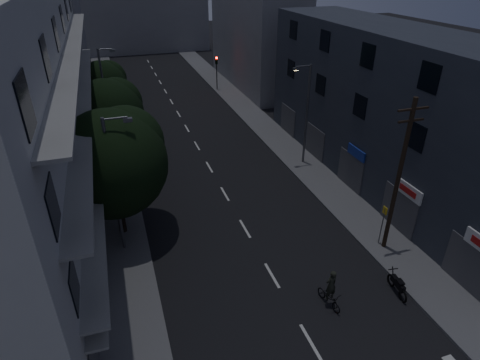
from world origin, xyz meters
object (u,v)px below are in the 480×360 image
cyclist (330,294)px  utility_pole (399,175)px  bus_stop_sign (383,219)px  motorcycle (397,285)px

cyclist → utility_pole: bearing=18.8°
utility_pole → cyclist: size_ratio=4.21×
bus_stop_sign → cyclist: 6.19m
utility_pole → bus_stop_sign: (-0.13, 0.33, -2.98)m
motorcycle → cyclist: size_ratio=0.85×
bus_stop_sign → motorcycle: bearing=-112.0°
utility_pole → cyclist: (-5.29, -2.90, -4.15)m
motorcycle → cyclist: cyclist is taller
utility_pole → motorcycle: size_ratio=4.95×
utility_pole → bus_stop_sign: size_ratio=3.56×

